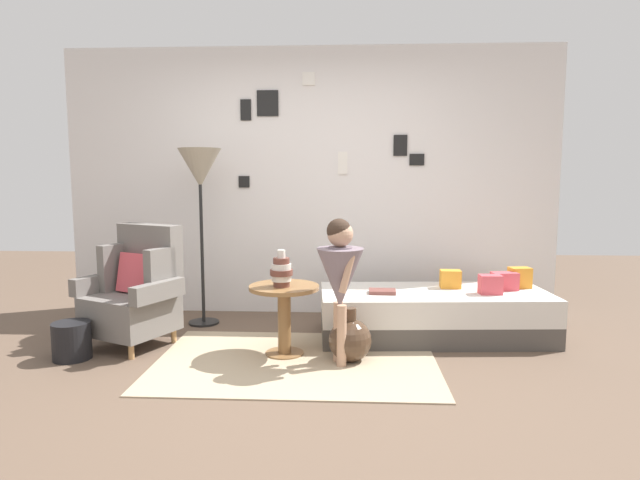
# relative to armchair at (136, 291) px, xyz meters

# --- Properties ---
(ground_plane) EXTENTS (12.00, 12.00, 0.00)m
(ground_plane) POSITION_rel_armchair_xyz_m (1.33, -0.82, -0.44)
(ground_plane) COLOR brown
(gallery_wall) EXTENTS (4.80, 0.12, 2.60)m
(gallery_wall) POSITION_rel_armchair_xyz_m (1.33, 1.13, 0.86)
(gallery_wall) COLOR silver
(gallery_wall) RESTS_ON ground
(rug) EXTENTS (2.06, 1.40, 0.01)m
(rug) POSITION_rel_armchair_xyz_m (1.33, -0.36, -0.43)
(rug) COLOR tan
(rug) RESTS_ON ground
(armchair) EXTENTS (0.89, 0.80, 0.97)m
(armchair) POSITION_rel_armchair_xyz_m (0.00, 0.00, 0.00)
(armchair) COLOR tan
(armchair) RESTS_ON ground
(daybed) EXTENTS (1.95, 0.93, 0.40)m
(daybed) POSITION_rel_armchair_xyz_m (2.44, 0.31, -0.24)
(daybed) COLOR #4C4742
(daybed) RESTS_ON ground
(pillow_head) EXTENTS (0.19, 0.15, 0.18)m
(pillow_head) POSITION_rel_armchair_xyz_m (3.20, 0.48, 0.05)
(pillow_head) COLOR orange
(pillow_head) RESTS_ON daybed
(pillow_mid) EXTENTS (0.23, 0.15, 0.15)m
(pillow_mid) POSITION_rel_armchair_xyz_m (3.04, 0.38, 0.04)
(pillow_mid) COLOR #D64C56
(pillow_mid) RESTS_ON daybed
(pillow_back) EXTENTS (0.18, 0.13, 0.16)m
(pillow_back) POSITION_rel_armchair_xyz_m (2.88, 0.22, 0.04)
(pillow_back) COLOR #D64C56
(pillow_back) RESTS_ON daybed
(pillow_extra) EXTENTS (0.18, 0.12, 0.16)m
(pillow_extra) POSITION_rel_armchair_xyz_m (2.60, 0.45, 0.04)
(pillow_extra) COLOR orange
(pillow_extra) RESTS_ON daybed
(side_table) EXTENTS (0.53, 0.53, 0.54)m
(side_table) POSITION_rel_armchair_xyz_m (1.23, -0.21, -0.05)
(side_table) COLOR olive
(side_table) RESTS_ON ground
(vase_striped) EXTENTS (0.17, 0.17, 0.28)m
(vase_striped) POSITION_rel_armchair_xyz_m (1.22, -0.25, 0.22)
(vase_striped) COLOR brown
(vase_striped) RESTS_ON side_table
(floor_lamp) EXTENTS (0.39, 0.39, 1.61)m
(floor_lamp) POSITION_rel_armchair_xyz_m (0.37, 0.62, 0.94)
(floor_lamp) COLOR black
(floor_lamp) RESTS_ON ground
(person_child) EXTENTS (0.34, 0.34, 1.07)m
(person_child) POSITION_rel_armchair_xyz_m (1.66, -0.40, 0.24)
(person_child) COLOR tan
(person_child) RESTS_ON ground
(book_on_daybed) EXTENTS (0.23, 0.17, 0.03)m
(book_on_daybed) POSITION_rel_armchair_xyz_m (2.00, 0.20, -0.02)
(book_on_daybed) COLOR brown
(book_on_daybed) RESTS_ON daybed
(demijohn_near) EXTENTS (0.32, 0.32, 0.40)m
(demijohn_near) POSITION_rel_armchair_xyz_m (1.73, -0.33, -0.27)
(demijohn_near) COLOR #473323
(demijohn_near) RESTS_ON ground
(magazine_basket) EXTENTS (0.28, 0.28, 0.28)m
(magazine_basket) POSITION_rel_armchair_xyz_m (-0.35, -0.38, -0.30)
(magazine_basket) COLOR black
(magazine_basket) RESTS_ON ground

